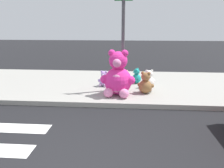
{
  "coord_description": "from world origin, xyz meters",
  "views": [
    {
      "loc": [
        1.2,
        -2.77,
        2.31
      ],
      "look_at": [
        0.7,
        3.6,
        0.55
      ],
      "focal_mm": 34.91,
      "sensor_mm": 36.0,
      "label": 1
    }
  ],
  "objects_px": {
    "plush_pink_large": "(118,77)",
    "plush_teal": "(136,77)",
    "plush_white": "(149,80)",
    "plush_tan": "(126,79)",
    "sign_pole": "(123,39)",
    "plush_lavender": "(104,80)",
    "plush_brown": "(145,84)"
  },
  "relations": [
    {
      "from": "sign_pole",
      "to": "plush_teal",
      "type": "distance_m",
      "value": 1.78
    },
    {
      "from": "plush_tan",
      "to": "plush_white",
      "type": "xyz_separation_m",
      "value": [
        0.8,
        -0.27,
        0.04
      ]
    },
    {
      "from": "plush_brown",
      "to": "plush_lavender",
      "type": "distance_m",
      "value": 1.6
    },
    {
      "from": "plush_brown",
      "to": "plush_tan",
      "type": "bearing_deg",
      "value": 125.44
    },
    {
      "from": "plush_pink_large",
      "to": "plush_white",
      "type": "distance_m",
      "value": 1.4
    },
    {
      "from": "plush_teal",
      "to": "sign_pole",
      "type": "bearing_deg",
      "value": -118.97
    },
    {
      "from": "plush_brown",
      "to": "plush_white",
      "type": "bearing_deg",
      "value": 76.19
    },
    {
      "from": "sign_pole",
      "to": "plush_pink_large",
      "type": "height_order",
      "value": "sign_pole"
    },
    {
      "from": "plush_teal",
      "to": "plush_brown",
      "type": "bearing_deg",
      "value": -77.61
    },
    {
      "from": "sign_pole",
      "to": "plush_brown",
      "type": "xyz_separation_m",
      "value": [
        0.75,
        -0.34,
        -1.41
      ]
    },
    {
      "from": "sign_pole",
      "to": "plush_white",
      "type": "relative_size",
      "value": 4.95
    },
    {
      "from": "plush_brown",
      "to": "plush_teal",
      "type": "xyz_separation_m",
      "value": [
        -0.27,
        1.22,
        -0.06
      ]
    },
    {
      "from": "plush_teal",
      "to": "plush_lavender",
      "type": "bearing_deg",
      "value": -156.11
    },
    {
      "from": "plush_pink_large",
      "to": "plush_brown",
      "type": "xyz_separation_m",
      "value": [
        0.88,
        0.25,
        -0.28
      ]
    },
    {
      "from": "plush_lavender",
      "to": "plush_white",
      "type": "distance_m",
      "value": 1.59
    },
    {
      "from": "plush_lavender",
      "to": "plush_white",
      "type": "height_order",
      "value": "plush_white"
    },
    {
      "from": "sign_pole",
      "to": "plush_brown",
      "type": "relative_size",
      "value": 4.51
    },
    {
      "from": "plush_lavender",
      "to": "plush_white",
      "type": "bearing_deg",
      "value": -2.31
    },
    {
      "from": "plush_pink_large",
      "to": "plush_white",
      "type": "height_order",
      "value": "plush_pink_large"
    },
    {
      "from": "sign_pole",
      "to": "plush_tan",
      "type": "xyz_separation_m",
      "value": [
        0.11,
        0.57,
        -1.48
      ]
    },
    {
      "from": "plush_pink_large",
      "to": "plush_teal",
      "type": "relative_size",
      "value": 2.49
    },
    {
      "from": "plush_pink_large",
      "to": "plush_tan",
      "type": "xyz_separation_m",
      "value": [
        0.23,
        1.16,
        -0.35
      ]
    },
    {
      "from": "plush_brown",
      "to": "plush_tan",
      "type": "relative_size",
      "value": 1.3
    },
    {
      "from": "plush_tan",
      "to": "plush_pink_large",
      "type": "bearing_deg",
      "value": -101.43
    },
    {
      "from": "plush_pink_large",
      "to": "plush_brown",
      "type": "height_order",
      "value": "plush_pink_large"
    },
    {
      "from": "sign_pole",
      "to": "plush_tan",
      "type": "height_order",
      "value": "sign_pole"
    },
    {
      "from": "plush_white",
      "to": "plush_brown",
      "type": "bearing_deg",
      "value": -103.81
    },
    {
      "from": "plush_pink_large",
      "to": "plush_teal",
      "type": "bearing_deg",
      "value": 67.29
    },
    {
      "from": "plush_pink_large",
      "to": "plush_lavender",
      "type": "height_order",
      "value": "plush_pink_large"
    },
    {
      "from": "plush_pink_large",
      "to": "sign_pole",
      "type": "bearing_deg",
      "value": 77.68
    },
    {
      "from": "plush_pink_large",
      "to": "plush_brown",
      "type": "bearing_deg",
      "value": 15.78
    },
    {
      "from": "plush_brown",
      "to": "plush_tan",
      "type": "xyz_separation_m",
      "value": [
        -0.65,
        0.91,
        -0.07
      ]
    }
  ]
}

